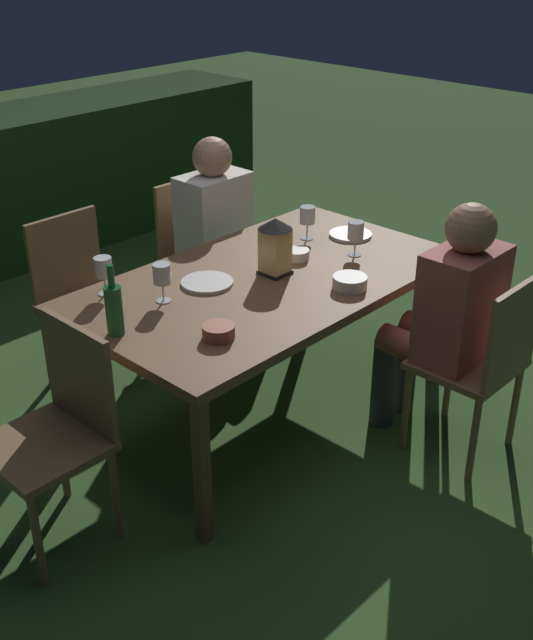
{
  "coord_description": "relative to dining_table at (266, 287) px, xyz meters",
  "views": [
    {
      "loc": [
        -2.35,
        -2.21,
        2.18
      ],
      "look_at": [
        0.0,
        0.0,
        0.51
      ],
      "focal_mm": 44.2,
      "sensor_mm": 36.0,
      "label": 1
    }
  ],
  "objects": [
    {
      "name": "ground_plane",
      "position": [
        0.0,
        0.0,
        -0.67
      ],
      "size": [
        16.0,
        16.0,
        0.0
      ],
      "primitive_type": "plane",
      "color": "#385B28"
    },
    {
      "name": "dining_table",
      "position": [
        0.0,
        0.0,
        0.0
      ],
      "size": [
        1.76,
        1.01,
        0.72
      ],
      "color": "brown",
      "rests_on": "ground"
    },
    {
      "name": "chair_side_right_b",
      "position": [
        0.4,
        0.89,
        -0.19
      ],
      "size": [
        0.42,
        0.4,
        0.87
      ],
      "color": "brown",
      "rests_on": "ground"
    },
    {
      "name": "person_in_cream",
      "position": [
        0.4,
        0.7,
        -0.03
      ],
      "size": [
        0.38,
        0.47,
        1.15
      ],
      "color": "white",
      "rests_on": "ground"
    },
    {
      "name": "chair_side_right_a",
      "position": [
        -0.4,
        0.89,
        -0.19
      ],
      "size": [
        0.42,
        0.4,
        0.87
      ],
      "color": "brown",
      "rests_on": "ground"
    },
    {
      "name": "chair_head_near",
      "position": [
        -1.13,
        0.0,
        -0.19
      ],
      "size": [
        0.4,
        0.42,
        0.87
      ],
      "color": "brown",
      "rests_on": "ground"
    },
    {
      "name": "chair_side_left_b",
      "position": [
        0.4,
        -0.89,
        -0.19
      ],
      "size": [
        0.42,
        0.4,
        0.87
      ],
      "color": "brown",
      "rests_on": "ground"
    },
    {
      "name": "person_in_rust",
      "position": [
        0.4,
        -0.7,
        -0.03
      ],
      "size": [
        0.38,
        0.47,
        1.15
      ],
      "color": "#9E4C47",
      "rests_on": "ground"
    },
    {
      "name": "lantern_centerpiece",
      "position": [
        0.06,
        -0.0,
        0.2
      ],
      "size": [
        0.15,
        0.15,
        0.27
      ],
      "color": "black",
      "rests_on": "dining_table"
    },
    {
      "name": "green_bottle_on_table",
      "position": [
        -0.79,
        0.06,
        0.16
      ],
      "size": [
        0.07,
        0.07,
        0.29
      ],
      "color": "#1E5B2D",
      "rests_on": "dining_table"
    },
    {
      "name": "wine_glass_a",
      "position": [
        0.48,
        -0.13,
        0.17
      ],
      "size": [
        0.08,
        0.08,
        0.17
      ],
      "color": "silver",
      "rests_on": "dining_table"
    },
    {
      "name": "wine_glass_b",
      "position": [
        -0.48,
        0.15,
        0.17
      ],
      "size": [
        0.08,
        0.08,
        0.17
      ],
      "color": "silver",
      "rests_on": "dining_table"
    },
    {
      "name": "wine_glass_c",
      "position": [
        0.48,
        0.17,
        0.17
      ],
      "size": [
        0.08,
        0.08,
        0.17
      ],
      "color": "silver",
      "rests_on": "dining_table"
    },
    {
      "name": "wine_glass_d",
      "position": [
        -0.6,
        0.38,
        0.17
      ],
      "size": [
        0.08,
        0.08,
        0.17
      ],
      "color": "silver",
      "rests_on": "dining_table"
    },
    {
      "name": "plate_a",
      "position": [
        -0.23,
        0.14,
        0.06
      ],
      "size": [
        0.23,
        0.23,
        0.01
      ],
      "primitive_type": "cylinder",
      "color": "silver",
      "rests_on": "dining_table"
    },
    {
      "name": "plate_b",
      "position": [
        0.66,
        0.04,
        0.06
      ],
      "size": [
        0.22,
        0.22,
        0.01
      ],
      "primitive_type": "cylinder",
      "color": "white",
      "rests_on": "dining_table"
    },
    {
      "name": "bowl_olives",
      "position": [
        -0.54,
        -0.25,
        0.08
      ],
      "size": [
        0.13,
        0.13,
        0.05
      ],
      "color": "#9E5138",
      "rests_on": "dining_table"
    },
    {
      "name": "bowl_bread",
      "position": [
        0.17,
        -0.34,
        0.08
      ],
      "size": [
        0.15,
        0.15,
        0.06
      ],
      "color": "silver",
      "rests_on": "dining_table"
    },
    {
      "name": "bowl_salad",
      "position": [
        0.25,
        0.04,
        0.08
      ],
      "size": [
        0.12,
        0.12,
        0.05
      ],
      "color": "silver",
      "rests_on": "dining_table"
    }
  ]
}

